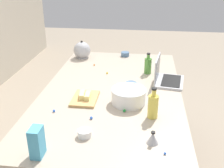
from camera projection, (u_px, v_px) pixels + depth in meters
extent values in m
cube|color=#4C331E|center=(112.00, 137.00, 2.41)|extent=(1.87, 1.04, 0.87)
cube|color=tan|center=(112.00, 91.00, 2.23)|extent=(1.93, 1.10, 0.03)
cube|color=#B7B7BC|center=(170.00, 82.00, 2.35)|extent=(0.34, 0.26, 0.02)
cube|color=black|center=(171.00, 81.00, 2.34)|extent=(0.29, 0.19, 0.00)
cube|color=#B7B7BC|center=(157.00, 68.00, 2.33)|extent=(0.30, 0.05, 0.20)
cube|color=#333842|center=(158.00, 68.00, 2.33)|extent=(0.27, 0.04, 0.18)
cylinder|color=white|center=(128.00, 96.00, 1.99)|extent=(0.25, 0.25, 0.11)
cylinder|color=black|center=(128.00, 96.00, 1.99)|extent=(0.20, 0.20, 0.09)
torus|color=white|center=(129.00, 90.00, 1.97)|extent=(0.26, 0.26, 0.01)
cylinder|color=#4C8C38|center=(148.00, 66.00, 2.52)|extent=(0.06, 0.06, 0.14)
cylinder|color=#4C8C38|center=(148.00, 57.00, 2.48)|extent=(0.03, 0.03, 0.04)
cylinder|color=black|center=(149.00, 54.00, 2.47)|extent=(0.03, 0.03, 0.01)
cylinder|color=#DBC64C|center=(153.00, 107.00, 1.80)|extent=(0.07, 0.07, 0.16)
cylinder|color=#DBC64C|center=(154.00, 93.00, 1.76)|extent=(0.03, 0.03, 0.04)
cylinder|color=black|center=(154.00, 89.00, 1.75)|extent=(0.03, 0.03, 0.01)
cylinder|color=#ADADB2|center=(82.00, 57.00, 2.95)|extent=(0.13, 0.13, 0.01)
sphere|color=#ADADB2|center=(82.00, 50.00, 2.92)|extent=(0.18, 0.18, 0.18)
cone|color=#ADADB2|center=(84.00, 46.00, 2.99)|extent=(0.08, 0.03, 0.07)
sphere|color=black|center=(82.00, 42.00, 2.89)|extent=(0.02, 0.02, 0.02)
cube|color=tan|center=(85.00, 98.00, 2.06)|extent=(0.26, 0.18, 0.02)
cube|color=#F4E58C|center=(88.00, 96.00, 2.04)|extent=(0.11, 0.04, 0.04)
cube|color=#F4E58C|center=(82.00, 95.00, 2.06)|extent=(0.11, 0.05, 0.04)
cylinder|color=slate|center=(125.00, 54.00, 2.99)|extent=(0.09, 0.09, 0.04)
cylinder|color=slate|center=(131.00, 85.00, 2.25)|extent=(0.09, 0.09, 0.04)
cylinder|color=white|center=(85.00, 133.00, 1.62)|extent=(0.08, 0.08, 0.04)
cone|color=#B2B2B7|center=(153.00, 138.00, 1.56)|extent=(0.07, 0.07, 0.07)
cylinder|color=black|center=(153.00, 133.00, 1.54)|extent=(0.02, 0.02, 0.01)
cube|color=#4CA5CC|center=(37.00, 142.00, 1.44)|extent=(0.09, 0.06, 0.17)
sphere|color=yellow|center=(107.00, 73.00, 2.53)|extent=(0.02, 0.02, 0.02)
sphere|color=blue|center=(91.00, 118.00, 1.80)|extent=(0.02, 0.02, 0.02)
sphere|color=orange|center=(94.00, 65.00, 2.73)|extent=(0.01, 0.01, 0.01)
sphere|color=green|center=(124.00, 111.00, 1.89)|extent=(0.02, 0.02, 0.02)
sphere|color=blue|center=(54.00, 111.00, 1.89)|extent=(0.02, 0.02, 0.02)
sphere|color=blue|center=(165.00, 153.00, 1.47)|extent=(0.01, 0.01, 0.01)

